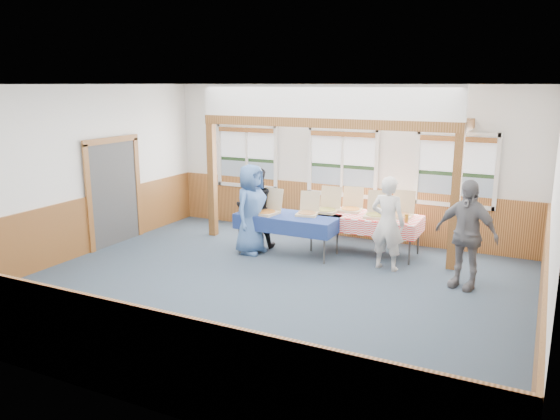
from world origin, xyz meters
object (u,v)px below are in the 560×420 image
at_px(woman_white, 388,223).
at_px(person_grey, 466,234).
at_px(woman_black, 256,208).
at_px(man_blue, 251,209).
at_px(table_right, 365,217).
at_px(table_left, 288,217).

relative_size(woman_white, person_grey, 0.94).
relative_size(woman_black, man_blue, 0.93).
height_order(woman_white, person_grey, person_grey).
bearing_deg(man_blue, woman_white, -81.02).
distance_m(woman_black, man_blue, 0.40).
xyz_separation_m(table_right, woman_black, (-2.07, -0.60, 0.10)).
bearing_deg(man_blue, table_left, -58.96).
bearing_deg(table_left, person_grey, -12.44).
relative_size(table_right, person_grey, 1.29).
bearing_deg(person_grey, table_right, 169.34).
height_order(table_right, woman_white, woman_white).
height_order(man_blue, person_grey, person_grey).
bearing_deg(woman_black, man_blue, 76.07).
xyz_separation_m(table_left, woman_black, (-0.73, 0.06, 0.10)).
relative_size(woman_white, man_blue, 0.96).
relative_size(table_left, table_right, 0.90).
xyz_separation_m(table_left, woman_white, (1.98, -0.10, 0.13)).
bearing_deg(table_right, man_blue, -137.93).
distance_m(woman_white, person_grey, 1.39).
xyz_separation_m(woman_black, person_grey, (4.06, -0.48, 0.08)).
height_order(table_left, woman_white, woman_white).
relative_size(man_blue, person_grey, 0.98).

